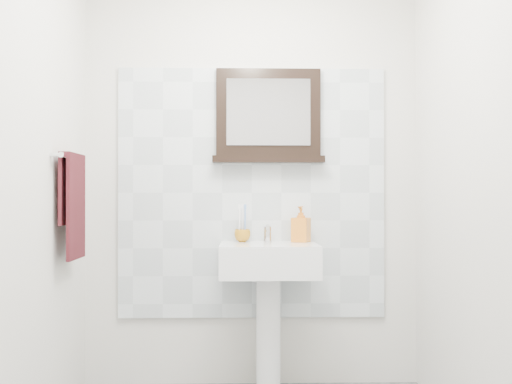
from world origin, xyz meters
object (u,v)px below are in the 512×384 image
framed_mirror (268,118)px  hand_towel (73,198)px  toothbrush_cup (242,236)px  soap_dispenser (301,224)px  pedestal_sink (269,276)px

framed_mirror → hand_towel: bearing=-157.2°
toothbrush_cup → soap_dispenser: soap_dispenser is taller
pedestal_sink → hand_towel: hand_towel is taller
toothbrush_cup → soap_dispenser: (0.34, -0.02, 0.07)m
pedestal_sink → soap_dispenser: bearing=30.3°
soap_dispenser → toothbrush_cup: bearing=-159.5°
toothbrush_cup → hand_towel: bearing=-156.6°
hand_towel → toothbrush_cup: bearing=23.4°
framed_mirror → toothbrush_cup: bearing=-160.8°
toothbrush_cup → soap_dispenser: size_ratio=0.45×
toothbrush_cup → framed_mirror: (0.16, 0.05, 0.70)m
toothbrush_cup → soap_dispenser: bearing=-3.0°
toothbrush_cup → pedestal_sink: bearing=-41.7°
framed_mirror → hand_towel: size_ratio=1.21×
pedestal_sink → framed_mirror: bearing=88.0°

